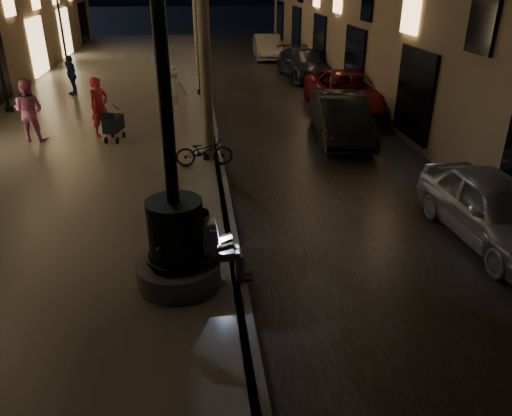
{
  "coord_description": "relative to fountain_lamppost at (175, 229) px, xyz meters",
  "views": [
    {
      "loc": [
        -0.59,
        -5.16,
        4.97
      ],
      "look_at": [
        0.43,
        3.0,
        1.02
      ],
      "focal_mm": 35.0,
      "sensor_mm": 36.0,
      "label": 1
    }
  ],
  "objects": [
    {
      "name": "ground",
      "position": [
        1.0,
        13.0,
        -1.21
      ],
      "size": [
        120.0,
        120.0,
        0.0
      ],
      "primitive_type": "plane",
      "color": "black",
      "rests_on": "ground"
    },
    {
      "name": "cobble_lane",
      "position": [
        4.0,
        13.0,
        -1.2
      ],
      "size": [
        6.0,
        45.0,
        0.02
      ],
      "primitive_type": "cube",
      "color": "black",
      "rests_on": "ground"
    },
    {
      "name": "promenade",
      "position": [
        -3.0,
        13.0,
        -1.11
      ],
      "size": [
        8.0,
        45.0,
        0.2
      ],
      "primitive_type": "cube",
      "color": "#67625A",
      "rests_on": "ground"
    },
    {
      "name": "curb_strip",
      "position": [
        1.0,
        13.0,
        -1.11
      ],
      "size": [
        0.25,
        45.0,
        0.2
      ],
      "primitive_type": "cube",
      "color": "#59595B",
      "rests_on": "ground"
    },
    {
      "name": "fountain_lamppost",
      "position": [
        0.0,
        0.0,
        0.0
      ],
      "size": [
        1.4,
        1.4,
        5.21
      ],
      "color": "#59595B",
      "rests_on": "promenade"
    },
    {
      "name": "seated_man_laptop",
      "position": [
        0.61,
        -0.0,
        -0.3
      ],
      "size": [
        0.98,
        0.33,
        1.35
      ],
      "color": "tan",
      "rests_on": "promenade"
    },
    {
      "name": "lamp_curb_a",
      "position": [
        0.7,
        6.0,
        2.02
      ],
      "size": [
        0.36,
        0.36,
        4.81
      ],
      "color": "black",
      "rests_on": "promenade"
    },
    {
      "name": "lamp_curb_b",
      "position": [
        0.7,
        14.0,
        2.02
      ],
      "size": [
        0.36,
        0.36,
        4.81
      ],
      "color": "black",
      "rests_on": "promenade"
    },
    {
      "name": "lamp_curb_c",
      "position": [
        0.7,
        22.0,
        2.02
      ],
      "size": [
        0.36,
        0.36,
        4.81
      ],
      "color": "black",
      "rests_on": "promenade"
    },
    {
      "name": "lamp_left_c",
      "position": [
        -6.4,
        22.0,
        2.02
      ],
      "size": [
        0.36,
        0.36,
        4.81
      ],
      "color": "black",
      "rests_on": "promenade"
    },
    {
      "name": "stroller",
      "position": [
        -2.07,
        7.98,
        -0.48
      ],
      "size": [
        0.59,
        1.06,
        1.07
      ],
      "rotation": [
        0.0,
        0.0,
        -0.21
      ],
      "color": "black",
      "rests_on": "promenade"
    },
    {
      "name": "car_front",
      "position": [
        6.2,
        1.07,
        -0.54
      ],
      "size": [
        1.79,
        4.04,
        1.35
      ],
      "primitive_type": "imported",
      "rotation": [
        0.0,
        0.0,
        0.05
      ],
      "color": "#96979D",
      "rests_on": "ground"
    },
    {
      "name": "car_second",
      "position": [
        5.0,
        7.88,
        -0.5
      ],
      "size": [
        1.93,
        4.47,
        1.43
      ],
      "primitive_type": "imported",
      "rotation": [
        0.0,
        0.0,
        -0.1
      ],
      "color": "black",
      "rests_on": "ground"
    },
    {
      "name": "car_third",
      "position": [
        6.2,
        11.31,
        -0.48
      ],
      "size": [
        2.51,
        5.3,
        1.46
      ],
      "primitive_type": "imported",
      "rotation": [
        0.0,
        0.0,
        -0.02
      ],
      "color": "maroon",
      "rests_on": "ground"
    },
    {
      "name": "car_rear",
      "position": [
        5.92,
        17.94,
        -0.53
      ],
      "size": [
        2.25,
        4.84,
        1.37
      ],
      "primitive_type": "imported",
      "rotation": [
        0.0,
        0.0,
        0.07
      ],
      "color": "#2B2B30",
      "rests_on": "ground"
    },
    {
      "name": "car_fifth",
      "position": [
        5.0,
        24.05,
        -0.51
      ],
      "size": [
        1.7,
        4.34,
        1.41
      ],
      "primitive_type": "imported",
      "rotation": [
        0.0,
        0.0,
        -0.05
      ],
      "color": "#979893",
      "rests_on": "ground"
    },
    {
      "name": "pedestrian_red",
      "position": [
        -2.52,
        8.62,
        -0.1
      ],
      "size": [
        0.78,
        0.78,
        1.82
      ],
      "primitive_type": "imported",
      "rotation": [
        0.0,
        0.0,
        0.79
      ],
      "color": "red",
      "rests_on": "promenade"
    },
    {
      "name": "pedestrian_pink",
      "position": [
        -4.54,
        8.34,
        -0.07
      ],
      "size": [
        1.06,
        0.92,
        1.88
      ],
      "primitive_type": "imported",
      "rotation": [
        0.0,
        0.0,
        2.89
      ],
      "color": "#CC6CA7",
      "rests_on": "promenade"
    },
    {
      "name": "pedestrian_white",
      "position": [
        -0.34,
        11.4,
        -0.2
      ],
      "size": [
        1.2,
        0.99,
        1.62
      ],
      "primitive_type": "imported",
      "rotation": [
        0.0,
        0.0,
        3.59
      ],
      "color": "white",
      "rests_on": "promenade"
    },
    {
      "name": "pedestrian_blue",
      "position": [
        -4.59,
        14.64,
        -0.21
      ],
      "size": [
        0.81,
        1.01,
        1.6
      ],
      "primitive_type": "imported",
      "rotation": [
        0.0,
        0.0,
        5.24
      ],
      "color": "navy",
      "rests_on": "promenade"
    },
    {
      "name": "bicycle",
      "position": [
        0.6,
        5.51,
        -0.61
      ],
      "size": [
        1.53,
        0.57,
        0.79
      ],
      "primitive_type": "imported",
      "rotation": [
        0.0,
        0.0,
        1.6
      ],
      "color": "black",
      "rests_on": "promenade"
    }
  ]
}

